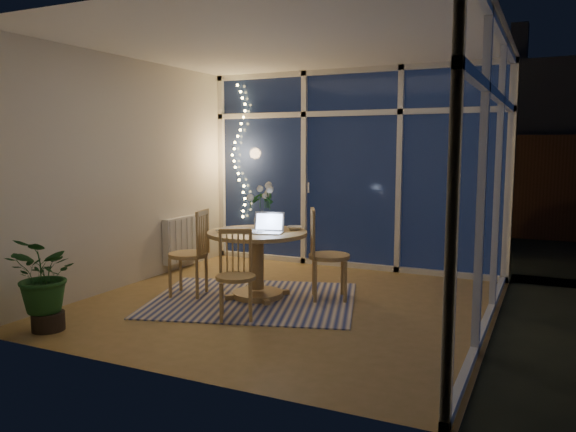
# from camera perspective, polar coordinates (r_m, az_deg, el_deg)

# --- Properties ---
(floor) EXTENTS (4.00, 4.00, 0.00)m
(floor) POSITION_cam_1_polar(r_m,az_deg,el_deg) (5.81, -0.18, -8.88)
(floor) COLOR olive
(floor) RESTS_ON ground
(ceiling) EXTENTS (4.00, 4.00, 0.00)m
(ceiling) POSITION_cam_1_polar(r_m,az_deg,el_deg) (5.68, -0.19, 17.23)
(ceiling) COLOR silver
(ceiling) RESTS_ON wall_back
(wall_back) EXTENTS (4.00, 0.04, 2.60)m
(wall_back) POSITION_cam_1_polar(r_m,az_deg,el_deg) (7.45, 6.48, 4.72)
(wall_back) COLOR beige
(wall_back) RESTS_ON floor
(wall_front) EXTENTS (4.00, 0.04, 2.60)m
(wall_front) POSITION_cam_1_polar(r_m,az_deg,el_deg) (3.90, -12.98, 2.53)
(wall_front) COLOR beige
(wall_front) RESTS_ON floor
(wall_left) EXTENTS (0.04, 4.00, 2.60)m
(wall_left) POSITION_cam_1_polar(r_m,az_deg,el_deg) (6.71, -15.83, 4.25)
(wall_left) COLOR beige
(wall_left) RESTS_ON floor
(wall_right) EXTENTS (0.04, 4.00, 2.60)m
(wall_right) POSITION_cam_1_polar(r_m,az_deg,el_deg) (5.07, 20.70, 3.26)
(wall_right) COLOR beige
(wall_right) RESTS_ON floor
(window_wall_back) EXTENTS (4.00, 0.10, 2.60)m
(window_wall_back) POSITION_cam_1_polar(r_m,az_deg,el_deg) (7.42, 6.38, 4.71)
(window_wall_back) COLOR silver
(window_wall_back) RESTS_ON floor
(window_wall_right) EXTENTS (0.10, 4.00, 2.60)m
(window_wall_right) POSITION_cam_1_polar(r_m,az_deg,el_deg) (5.07, 20.25, 3.28)
(window_wall_right) COLOR silver
(window_wall_right) RESTS_ON floor
(radiator) EXTENTS (0.10, 0.70, 0.58)m
(radiator) POSITION_cam_1_polar(r_m,az_deg,el_deg) (7.46, -10.71, -2.30)
(radiator) COLOR silver
(radiator) RESTS_ON wall_left
(fairy_lights) EXTENTS (0.24, 0.10, 1.85)m
(fairy_lights) POSITION_cam_1_polar(r_m,az_deg,el_deg) (8.03, -5.06, 6.51)
(fairy_lights) COLOR #E7C25C
(fairy_lights) RESTS_ON window_wall_back
(garden_patio) EXTENTS (12.00, 6.00, 0.10)m
(garden_patio) POSITION_cam_1_polar(r_m,az_deg,el_deg) (10.36, 14.40, -2.38)
(garden_patio) COLOR black
(garden_patio) RESTS_ON ground
(garden_fence) EXTENTS (11.00, 0.08, 1.80)m
(garden_fence) POSITION_cam_1_polar(r_m,az_deg,el_deg) (10.84, 12.47, 3.19)
(garden_fence) COLOR #392215
(garden_fence) RESTS_ON ground
(neighbour_roof) EXTENTS (7.00, 3.00, 2.20)m
(neighbour_roof) POSITION_cam_1_polar(r_m,az_deg,el_deg) (13.72, 16.70, 9.26)
(neighbour_roof) COLOR #33373E
(neighbour_roof) RESTS_ON ground
(garden_shrubs) EXTENTS (0.90, 0.90, 0.90)m
(garden_shrubs) POSITION_cam_1_polar(r_m,az_deg,el_deg) (9.11, 4.50, -0.21)
(garden_shrubs) COLOR black
(garden_shrubs) RESTS_ON ground
(rug) EXTENTS (2.48, 2.21, 0.01)m
(rug) POSITION_cam_1_polar(r_m,az_deg,el_deg) (5.94, -3.56, -8.48)
(rug) COLOR beige
(rug) RESTS_ON floor
(dining_table) EXTENTS (1.31, 1.31, 0.71)m
(dining_table) POSITION_cam_1_polar(r_m,az_deg,el_deg) (5.95, -3.12, -4.99)
(dining_table) COLOR #A38549
(dining_table) RESTS_ON floor
(chair_left) EXTENTS (0.53, 0.53, 0.95)m
(chair_left) POSITION_cam_1_polar(r_m,az_deg,el_deg) (6.10, -10.12, -3.67)
(chair_left) COLOR #A38549
(chair_left) RESTS_ON floor
(chair_right) EXTENTS (0.60, 0.60, 0.97)m
(chair_right) POSITION_cam_1_polar(r_m,az_deg,el_deg) (5.87, 4.22, -3.86)
(chair_right) COLOR #A38549
(chair_right) RESTS_ON floor
(chair_front) EXTENTS (0.53, 0.53, 0.84)m
(chair_front) POSITION_cam_1_polar(r_m,az_deg,el_deg) (5.22, -5.34, -5.97)
(chair_front) COLOR #A38549
(chair_front) RESTS_ON floor
(laptop) EXTENTS (0.37, 0.34, 0.23)m
(laptop) POSITION_cam_1_polar(r_m,az_deg,el_deg) (5.74, -2.16, -0.64)
(laptop) COLOR silver
(laptop) RESTS_ON dining_table
(flower_vase) EXTENTS (0.25, 0.25, 0.21)m
(flower_vase) POSITION_cam_1_polar(r_m,az_deg,el_deg) (6.20, -2.65, -0.16)
(flower_vase) COLOR white
(flower_vase) RESTS_ON dining_table
(bowl) EXTENTS (0.19, 0.19, 0.04)m
(bowl) POSITION_cam_1_polar(r_m,az_deg,el_deg) (6.00, 0.64, -1.22)
(bowl) COLOR white
(bowl) RESTS_ON dining_table
(newspapers) EXTENTS (0.45, 0.38, 0.02)m
(newspapers) POSITION_cam_1_polar(r_m,az_deg,el_deg) (5.91, -4.69, -1.44)
(newspapers) COLOR beige
(newspapers) RESTS_ON dining_table
(phone) EXTENTS (0.13, 0.08, 0.01)m
(phone) POSITION_cam_1_polar(r_m,az_deg,el_deg) (5.83, -2.42, -1.60)
(phone) COLOR black
(phone) RESTS_ON dining_table
(potted_plant) EXTENTS (0.60, 0.54, 0.76)m
(potted_plant) POSITION_cam_1_polar(r_m,az_deg,el_deg) (5.34, -23.34, -6.71)
(potted_plant) COLOR #1A491E
(potted_plant) RESTS_ON floor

